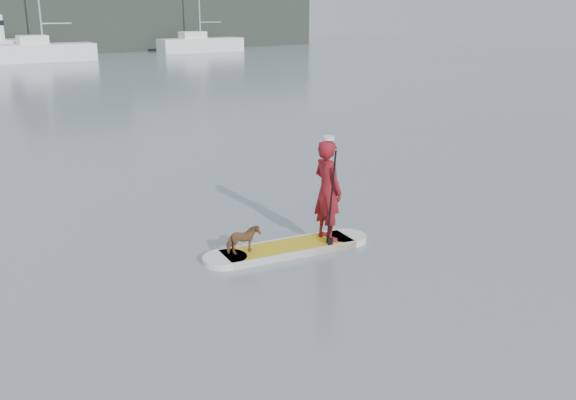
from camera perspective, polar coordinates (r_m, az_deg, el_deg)
ground at (r=12.72m, az=-13.71°, el=-3.78°), size 140.00×140.00×0.00m
paddleboard at (r=11.95m, az=0.00°, el=-4.32°), size 3.25×1.28×0.12m
paddler at (r=11.99m, az=3.54°, el=0.87°), size 0.50×0.72×1.92m
white_cap at (r=11.76m, az=3.63°, el=5.53°), size 0.22×0.22×0.07m
dog at (r=11.50m, az=-4.00°, el=-3.56°), size 0.64×0.37×0.51m
paddle at (r=11.75m, az=3.84°, el=-0.92°), size 0.10×0.30×2.00m
sailboat_e at (r=57.50m, az=-20.94°, el=12.26°), size 8.23×3.39×11.62m
sailboat_f at (r=65.61m, az=-7.82°, el=13.64°), size 8.52×3.22×12.48m
shore_building_east at (r=68.83m, az=-18.83°, el=15.70°), size 10.00×4.00×8.00m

